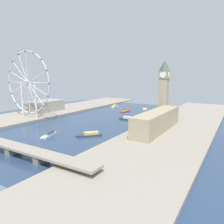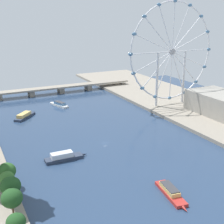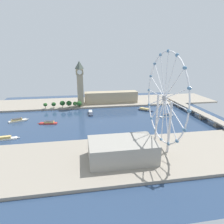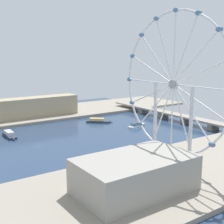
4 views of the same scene
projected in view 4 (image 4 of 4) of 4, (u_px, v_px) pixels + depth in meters
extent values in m
plane|color=navy|center=(39.00, 144.00, 266.17)|extent=(404.98, 404.98, 0.00)
cube|color=gray|center=(1.00, 119.00, 360.65)|extent=(90.00, 520.00, 3.00)
cube|color=gray|center=(118.00, 192.00, 171.13)|extent=(90.00, 520.00, 3.00)
cube|color=tan|center=(33.00, 107.00, 363.37)|extent=(22.00, 108.73, 23.05)
torus|color=silver|center=(173.00, 84.00, 205.69)|extent=(96.81, 1.52, 96.81)
cylinder|color=#99999E|center=(173.00, 84.00, 205.69)|extent=(5.72, 3.00, 5.72)
cylinder|color=silver|center=(202.00, 87.00, 186.48)|extent=(47.65, 0.91, 0.91)
cylinder|color=silver|center=(200.00, 72.00, 186.22)|extent=(44.37, 0.91, 19.07)
cylinder|color=silver|center=(194.00, 59.00, 188.92)|extent=(34.33, 0.91, 34.33)
cylinder|color=silver|center=(185.00, 51.00, 194.18)|extent=(19.07, 0.91, 44.37)
cylinder|color=silver|center=(175.00, 48.00, 201.19)|extent=(0.91, 0.91, 47.65)
cylinder|color=silver|center=(165.00, 51.00, 208.88)|extent=(19.07, 0.91, 44.37)
cylinder|color=silver|center=(157.00, 58.00, 216.09)|extent=(34.33, 0.91, 34.33)
cylinder|color=silver|center=(151.00, 69.00, 221.72)|extent=(44.37, 0.91, 19.07)
cylinder|color=silver|center=(149.00, 82.00, 224.91)|extent=(47.65, 0.91, 0.91)
cylinder|color=silver|center=(151.00, 94.00, 225.17)|extent=(44.37, 0.91, 19.07)
cylinder|color=silver|center=(155.00, 106.00, 222.46)|extent=(34.33, 0.91, 34.33)
cylinder|color=silver|center=(163.00, 114.00, 217.21)|extent=(19.07, 0.91, 44.37)
cylinder|color=silver|center=(172.00, 119.00, 210.20)|extent=(0.91, 0.91, 47.65)
cylinder|color=silver|center=(182.00, 119.00, 202.50)|extent=(19.07, 0.91, 44.37)
cylinder|color=silver|center=(192.00, 113.00, 195.29)|extent=(34.33, 0.91, 34.33)
cylinder|color=silver|center=(199.00, 102.00, 189.66)|extent=(44.37, 0.91, 19.07)
ellipsoid|color=teal|center=(219.00, 29.00, 172.15)|extent=(4.80, 3.20, 3.20)
ellipsoid|color=teal|center=(198.00, 13.00, 182.66)|extent=(4.80, 3.20, 3.20)
ellipsoid|color=teal|center=(176.00, 10.00, 196.68)|extent=(4.80, 3.20, 3.20)
ellipsoid|color=teal|center=(156.00, 18.00, 212.08)|extent=(4.80, 3.20, 3.20)
ellipsoid|color=teal|center=(141.00, 35.00, 226.50)|extent=(4.80, 3.20, 3.20)
ellipsoid|color=teal|center=(132.00, 56.00, 237.75)|extent=(4.80, 3.20, 3.20)
ellipsoid|color=teal|center=(129.00, 79.00, 244.12)|extent=(4.80, 3.20, 3.20)
ellipsoid|color=teal|center=(132.00, 103.00, 244.64)|extent=(4.80, 3.20, 3.20)
ellipsoid|color=teal|center=(140.00, 124.00, 239.24)|extent=(4.80, 3.20, 3.20)
ellipsoid|color=teal|center=(153.00, 141.00, 228.72)|extent=(4.80, 3.20, 3.20)
ellipsoid|color=teal|center=(171.00, 152.00, 214.70)|extent=(4.80, 3.20, 3.20)
ellipsoid|color=teal|center=(191.00, 154.00, 199.31)|extent=(4.80, 3.20, 3.20)
ellipsoid|color=teal|center=(212.00, 145.00, 184.89)|extent=(4.80, 3.20, 3.20)
cylinder|color=silver|center=(191.00, 128.00, 197.34)|extent=(2.40, 2.40, 53.97)
cylinder|color=silver|center=(155.00, 119.00, 224.24)|extent=(2.40, 2.40, 53.97)
cube|color=gray|center=(135.00, 174.00, 167.53)|extent=(37.94, 64.01, 19.31)
cube|color=gray|center=(174.00, 114.00, 357.55)|extent=(216.98, 13.65, 2.00)
cube|color=gray|center=(144.00, 111.00, 402.19)|extent=(6.00, 12.29, 6.34)
cube|color=gray|center=(163.00, 115.00, 372.96)|extent=(6.00, 12.29, 6.34)
cube|color=gray|center=(186.00, 121.00, 343.72)|extent=(6.00, 12.29, 6.34)
cube|color=gray|center=(213.00, 127.00, 314.49)|extent=(6.00, 12.29, 6.34)
cube|color=#2D384C|center=(98.00, 122.00, 348.45)|extent=(23.09, 24.41, 2.07)
cone|color=#2D384C|center=(111.00, 122.00, 346.50)|extent=(4.73, 4.91, 2.07)
cube|color=#DBB766|center=(97.00, 119.00, 348.14)|extent=(15.33, 16.02, 2.91)
cube|color=white|center=(137.00, 126.00, 329.02)|extent=(13.77, 25.77, 1.96)
cone|color=white|center=(144.00, 123.00, 340.51)|extent=(3.29, 4.91, 1.96)
cube|color=teal|center=(136.00, 124.00, 327.62)|extent=(9.57, 15.70, 2.39)
cube|color=#38383D|center=(136.00, 123.00, 327.35)|extent=(8.87, 14.22, 0.36)
cube|color=#2D384C|center=(9.00, 136.00, 287.98)|extent=(25.13, 7.43, 2.28)
cone|color=#2D384C|center=(14.00, 139.00, 276.10)|extent=(4.54, 2.37, 2.28)
cube|color=silver|center=(9.00, 133.00, 288.47)|extent=(14.46, 6.11, 3.28)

